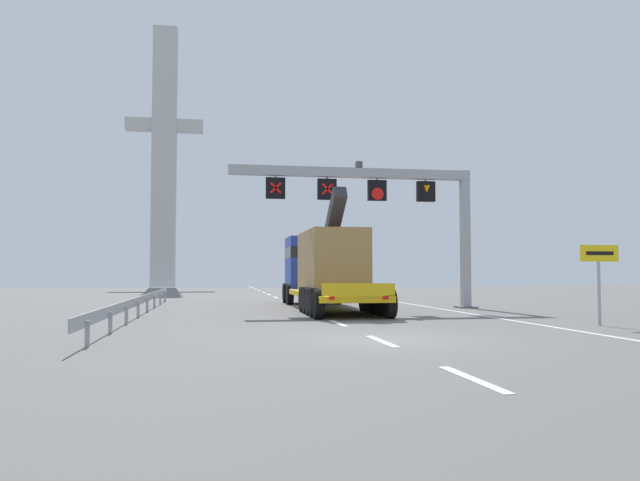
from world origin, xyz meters
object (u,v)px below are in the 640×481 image
(heavy_haul_truck_yellow, at_px, (323,267))
(exit_sign_yellow, at_px, (599,265))
(bridge_pylon_distant, at_px, (164,153))
(overhead_lane_gantry, at_px, (383,195))

(heavy_haul_truck_yellow, distance_m, exit_sign_yellow, 13.56)
(exit_sign_yellow, bearing_deg, bridge_pylon_distant, 107.83)
(overhead_lane_gantry, height_order, bridge_pylon_distant, bridge_pylon_distant)
(overhead_lane_gantry, bearing_deg, bridge_pylon_distant, 106.67)
(heavy_haul_truck_yellow, xyz_separation_m, exit_sign_yellow, (7.06, -11.57, -0.05))
(overhead_lane_gantry, height_order, exit_sign_yellow, overhead_lane_gantry)
(heavy_haul_truck_yellow, height_order, bridge_pylon_distant, bridge_pylon_distant)
(heavy_haul_truck_yellow, bearing_deg, overhead_lane_gantry, -24.92)
(overhead_lane_gantry, xyz_separation_m, exit_sign_yellow, (4.36, -10.32, -3.46))
(overhead_lane_gantry, xyz_separation_m, bridge_pylon_distant, (-14.00, 46.76, 10.47))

